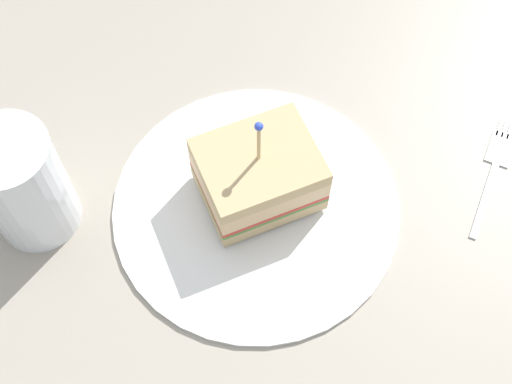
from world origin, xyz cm
name	(u,v)px	position (x,y,z in cm)	size (l,w,h in cm)	color
ground_plane	(256,213)	(0.00, 0.00, -1.00)	(118.72, 118.72, 2.00)	#9E9384
plate	(256,205)	(0.00, 0.00, 0.44)	(25.03, 25.03, 0.89)	white
sandwich_half_center	(259,174)	(-0.75, -0.99, 3.71)	(10.15, 8.49, 10.41)	tan
drink_glass	(25,188)	(17.06, -7.84, 4.99)	(7.15, 7.15, 11.05)	gold
fork	(496,163)	(-21.39, 5.98, 0.18)	(10.81, 9.17, 0.35)	silver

